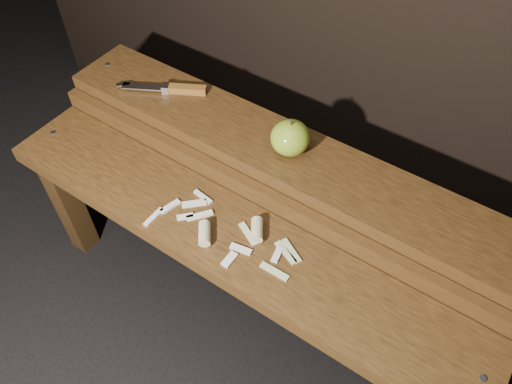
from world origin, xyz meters
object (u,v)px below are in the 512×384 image
Objects in this scene: bench_rear_tier at (281,174)px; knife at (176,89)px; apple at (290,138)px; bench_front_tier at (226,253)px.

bench_rear_tier is 5.62× the size of knife.
apple is 0.35m from knife.
apple is 0.43× the size of knife.
bench_front_tier is 0.44m from knife.
bench_rear_tier is 0.13m from apple.
bench_front_tier is 0.23m from bench_rear_tier.
bench_rear_tier is 13.07× the size of apple.
apple reaches higher than knife.
bench_front_tier is 13.07× the size of apple.
bench_rear_tier is 0.35m from knife.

